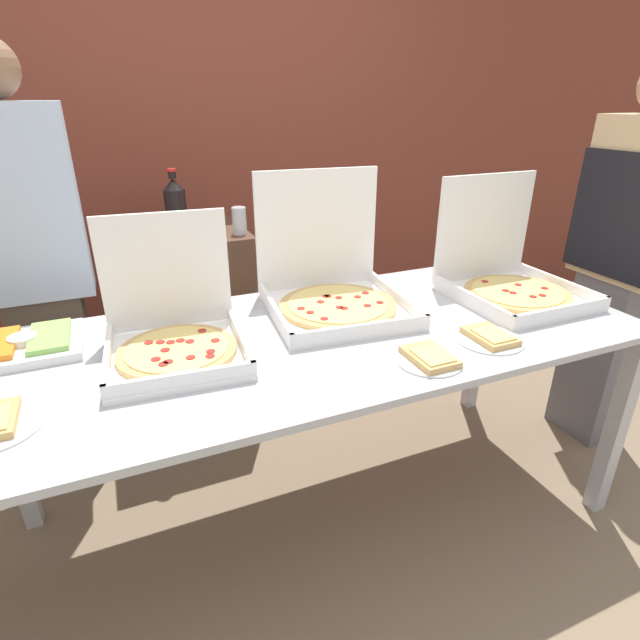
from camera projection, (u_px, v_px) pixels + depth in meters
name	position (u px, v px, depth m)	size (l,w,h in m)	color
ground_plane	(320.00, 514.00, 2.06)	(16.00, 16.00, 0.00)	#847056
brick_wall_behind	(206.00, 129.00, 2.91)	(10.00, 0.06, 2.80)	brown
buffet_table	(320.00, 356.00, 1.75)	(2.25, 0.92, 0.83)	#B7BABF
pizza_box_far_left	(174.00, 330.00, 1.57)	(0.45, 0.46, 0.41)	white
pizza_box_near_right	(332.00, 286.00, 1.90)	(0.54, 0.56, 0.49)	white
pizza_box_near_left	(508.00, 276.00, 2.01)	(0.47, 0.48, 0.46)	white
paper_plate_front_left	(490.00, 337.00, 1.66)	(0.22, 0.22, 0.03)	white
paper_plate_front_center	(430.00, 358.00, 1.53)	(0.21, 0.21, 0.03)	white
veggie_tray	(24.00, 345.00, 1.59)	(0.34, 0.29, 0.05)	white
sideboard_podium	(193.00, 325.00, 2.57)	(0.58, 0.55, 0.99)	#4C3323
soda_bottle	(175.00, 204.00, 2.33)	(0.10, 0.10, 0.28)	black
soda_can_silver	(239.00, 221.00, 2.29)	(0.07, 0.07, 0.12)	silver
soda_can_colored	(171.00, 230.00, 2.13)	(0.07, 0.07, 0.12)	#334CB2
person_guest_cap	(38.00, 275.00, 1.98)	(0.40, 0.22, 1.77)	#473D33
person_server_vest	(626.00, 246.00, 2.20)	(0.24, 0.42, 1.72)	slate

